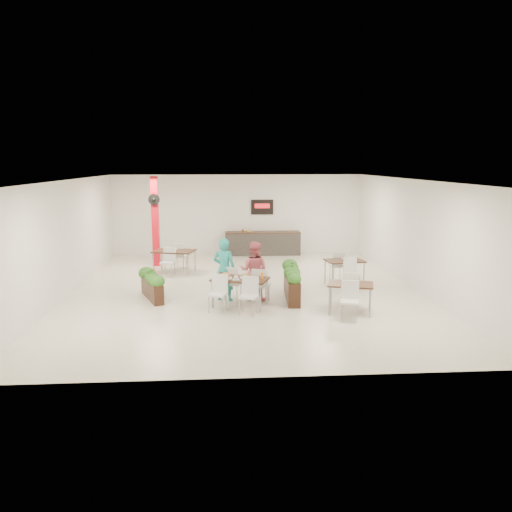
{
  "coord_description": "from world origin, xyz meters",
  "views": [
    {
      "loc": [
        -0.63,
        -14.11,
        3.7
      ],
      "look_at": [
        0.31,
        -0.41,
        1.1
      ],
      "focal_mm": 35.0,
      "sensor_mm": 36.0,
      "label": 1
    }
  ],
  "objects_px": {
    "main_table": "(240,283)",
    "side_table_b": "(345,264)",
    "diner_woman": "(254,271)",
    "red_column": "(155,220)",
    "diner_man": "(224,269)",
    "planter_left": "(152,282)",
    "side_table_a": "(174,254)",
    "service_counter": "(263,243)",
    "planter_right": "(292,281)",
    "side_table_c": "(350,289)"
  },
  "relations": [
    {
      "from": "main_table",
      "to": "side_table_b",
      "type": "distance_m",
      "value": 3.96
    },
    {
      "from": "main_table",
      "to": "diner_woman",
      "type": "relative_size",
      "value": 1.21
    },
    {
      "from": "red_column",
      "to": "diner_man",
      "type": "distance_m",
      "value": 5.4
    },
    {
      "from": "planter_left",
      "to": "diner_man",
      "type": "bearing_deg",
      "value": -7.62
    },
    {
      "from": "main_table",
      "to": "planter_left",
      "type": "xyz_separation_m",
      "value": [
        -2.37,
        0.92,
        -0.15
      ]
    },
    {
      "from": "planter_left",
      "to": "side_table_a",
      "type": "bearing_deg",
      "value": 84.81
    },
    {
      "from": "red_column",
      "to": "diner_man",
      "type": "bearing_deg",
      "value": -63.11
    },
    {
      "from": "side_table_b",
      "to": "diner_man",
      "type": "bearing_deg",
      "value": -165.49
    },
    {
      "from": "service_counter",
      "to": "planter_right",
      "type": "height_order",
      "value": "service_counter"
    },
    {
      "from": "planter_right",
      "to": "diner_woman",
      "type": "bearing_deg",
      "value": -179.42
    },
    {
      "from": "diner_woman",
      "to": "planter_left",
      "type": "xyz_separation_m",
      "value": [
        -2.78,
        0.26,
        -0.32
      ]
    },
    {
      "from": "planter_right",
      "to": "side_table_a",
      "type": "distance_m",
      "value": 5.03
    },
    {
      "from": "side_table_a",
      "to": "planter_right",
      "type": "bearing_deg",
      "value": -31.02
    },
    {
      "from": "diner_woman",
      "to": "side_table_b",
      "type": "relative_size",
      "value": 0.96
    },
    {
      "from": "main_table",
      "to": "side_table_c",
      "type": "relative_size",
      "value": 1.16
    },
    {
      "from": "main_table",
      "to": "side_table_a",
      "type": "xyz_separation_m",
      "value": [
        -2.07,
        4.25,
        0.0
      ]
    },
    {
      "from": "side_table_b",
      "to": "side_table_c",
      "type": "height_order",
      "value": "same"
    },
    {
      "from": "diner_woman",
      "to": "side_table_a",
      "type": "relative_size",
      "value": 0.96
    },
    {
      "from": "diner_woman",
      "to": "side_table_c",
      "type": "relative_size",
      "value": 0.96
    },
    {
      "from": "diner_man",
      "to": "planter_left",
      "type": "relative_size",
      "value": 1.06
    },
    {
      "from": "red_column",
      "to": "side_table_c",
      "type": "relative_size",
      "value": 1.91
    },
    {
      "from": "red_column",
      "to": "main_table",
      "type": "xyz_separation_m",
      "value": [
        2.81,
        -5.41,
        -1.01
      ]
    },
    {
      "from": "red_column",
      "to": "planter_right",
      "type": "distance_m",
      "value": 6.48
    },
    {
      "from": "diner_man",
      "to": "side_table_b",
      "type": "height_order",
      "value": "diner_man"
    },
    {
      "from": "service_counter",
      "to": "main_table",
      "type": "xyz_separation_m",
      "value": [
        -1.19,
        -7.28,
        0.14
      ]
    },
    {
      "from": "side_table_a",
      "to": "side_table_c",
      "type": "xyz_separation_m",
      "value": [
        4.77,
        -5.0,
        -0.02
      ]
    },
    {
      "from": "side_table_b",
      "to": "main_table",
      "type": "bearing_deg",
      "value": -154.55
    },
    {
      "from": "diner_man",
      "to": "side_table_a",
      "type": "height_order",
      "value": "diner_man"
    },
    {
      "from": "service_counter",
      "to": "side_table_c",
      "type": "xyz_separation_m",
      "value": [
        1.52,
        -8.02,
        0.12
      ]
    },
    {
      "from": "service_counter",
      "to": "planter_left",
      "type": "distance_m",
      "value": 7.29
    },
    {
      "from": "main_table",
      "to": "planter_left",
      "type": "height_order",
      "value": "main_table"
    },
    {
      "from": "red_column",
      "to": "service_counter",
      "type": "relative_size",
      "value": 1.07
    },
    {
      "from": "diner_woman",
      "to": "planter_right",
      "type": "distance_m",
      "value": 1.08
    },
    {
      "from": "planter_left",
      "to": "side_table_c",
      "type": "bearing_deg",
      "value": -18.09
    },
    {
      "from": "main_table",
      "to": "diner_man",
      "type": "xyz_separation_m",
      "value": [
        -0.39,
        0.65,
        0.22
      ]
    },
    {
      "from": "side_table_b",
      "to": "side_table_a",
      "type": "bearing_deg",
      "value": 150.68
    },
    {
      "from": "side_table_b",
      "to": "side_table_c",
      "type": "xyz_separation_m",
      "value": [
        -0.58,
        -2.95,
        -0.01
      ]
    },
    {
      "from": "planter_left",
      "to": "planter_right",
      "type": "xyz_separation_m",
      "value": [
        3.82,
        -0.25,
        0.02
      ]
    },
    {
      "from": "diner_woman",
      "to": "planter_right",
      "type": "relative_size",
      "value": 0.79
    },
    {
      "from": "planter_left",
      "to": "side_table_a",
      "type": "xyz_separation_m",
      "value": [
        0.3,
        3.34,
        0.16
      ]
    },
    {
      "from": "diner_man",
      "to": "side_table_c",
      "type": "relative_size",
      "value": 1.02
    },
    {
      "from": "planter_left",
      "to": "side_table_c",
      "type": "height_order",
      "value": "side_table_c"
    },
    {
      "from": "diner_man",
      "to": "service_counter",
      "type": "bearing_deg",
      "value": -83.46
    },
    {
      "from": "main_table",
      "to": "planter_right",
      "type": "relative_size",
      "value": 0.96
    },
    {
      "from": "diner_man",
      "to": "side_table_b",
      "type": "xyz_separation_m",
      "value": [
        3.68,
        1.56,
        -0.23
      ]
    },
    {
      "from": "planter_left",
      "to": "side_table_a",
      "type": "relative_size",
      "value": 0.96
    },
    {
      "from": "diner_man",
      "to": "planter_right",
      "type": "xyz_separation_m",
      "value": [
        1.84,
        0.01,
        -0.35
      ]
    },
    {
      "from": "red_column",
      "to": "diner_man",
      "type": "relative_size",
      "value": 1.88
    },
    {
      "from": "planter_right",
      "to": "side_table_a",
      "type": "height_order",
      "value": "planter_right"
    },
    {
      "from": "planter_left",
      "to": "side_table_b",
      "type": "height_order",
      "value": "side_table_b"
    }
  ]
}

